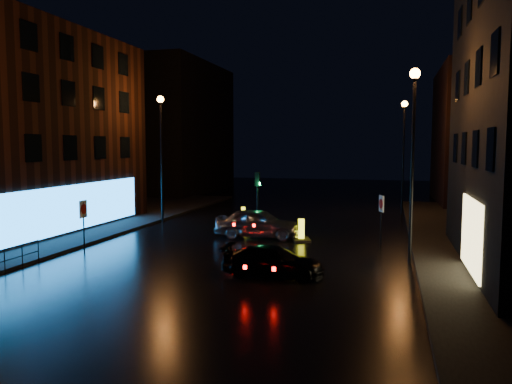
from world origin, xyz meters
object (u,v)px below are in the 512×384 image
(dark_sedan, at_px, (273,261))
(bollard_far, at_px, (243,218))
(traffic_signal, at_px, (257,218))
(bollard_near, at_px, (301,236))
(silver_hatchback, at_px, (258,223))
(road_sign_left, at_px, (83,214))
(road_sign_right, at_px, (381,208))

(dark_sedan, xyz_separation_m, bollard_far, (-5.18, 13.34, -0.37))
(traffic_signal, height_order, bollard_near, traffic_signal)
(silver_hatchback, height_order, dark_sedan, silver_hatchback)
(silver_hatchback, xyz_separation_m, bollard_far, (-2.51, 5.53, -0.60))
(bollard_far, height_order, road_sign_left, road_sign_left)
(bollard_near, distance_m, road_sign_right, 4.50)
(bollard_far, bearing_deg, silver_hatchback, -85.10)
(bollard_near, height_order, road_sign_right, road_sign_right)
(traffic_signal, distance_m, bollard_far, 2.28)
(traffic_signal, height_order, dark_sedan, traffic_signal)
(dark_sedan, bearing_deg, silver_hatchback, 19.12)
(dark_sedan, xyz_separation_m, road_sign_left, (-9.78, 1.91, 1.29))
(traffic_signal, distance_m, road_sign_left, 11.51)
(dark_sedan, relative_size, bollard_near, 2.61)
(bollard_near, bearing_deg, traffic_signal, 112.84)
(silver_hatchback, bearing_deg, bollard_near, -97.37)
(traffic_signal, relative_size, bollard_near, 2.22)
(traffic_signal, bearing_deg, dark_sedan, -72.20)
(bollard_near, xyz_separation_m, road_sign_right, (4.18, -0.11, 1.67))
(bollard_far, distance_m, road_sign_right, 11.00)
(dark_sedan, bearing_deg, traffic_signal, 18.03)
(traffic_signal, bearing_deg, road_sign_left, -121.97)
(bollard_near, relative_size, road_sign_left, 0.62)
(bollard_far, height_order, road_sign_right, road_sign_right)
(traffic_signal, xyz_separation_m, bollard_near, (3.52, -4.03, -0.25))
(silver_hatchback, height_order, bollard_near, silver_hatchback)
(traffic_signal, bearing_deg, road_sign_right, -28.24)
(road_sign_left, bearing_deg, road_sign_right, 17.77)
(traffic_signal, bearing_deg, silver_hatchback, -74.48)
(traffic_signal, height_order, road_sign_right, traffic_signal)
(dark_sedan, bearing_deg, road_sign_left, 79.16)
(traffic_signal, height_order, bollard_far, traffic_signal)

